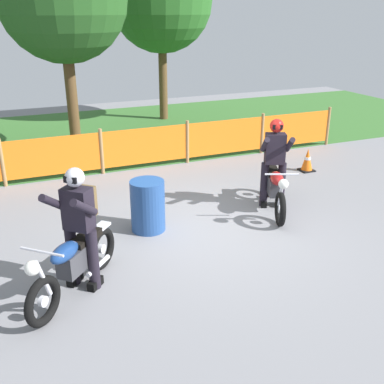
{
  "coord_description": "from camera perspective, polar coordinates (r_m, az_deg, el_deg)",
  "views": [
    {
      "loc": [
        -3.04,
        -6.51,
        3.49
      ],
      "look_at": [
        -0.5,
        -0.51,
        0.9
      ],
      "focal_mm": 42.78,
      "sensor_mm": 36.0,
      "label": 1
    }
  ],
  "objects": [
    {
      "name": "barrier_fence",
      "position": [
        10.83,
        -5.76,
        5.74
      ],
      "size": [
        10.59,
        0.08,
        1.05
      ],
      "color": "#997547",
      "rests_on": "ground"
    },
    {
      "name": "rider_lead",
      "position": [
        6.1,
        -13.85,
        -3.62
      ],
      "size": [
        0.76,
        0.77,
        1.69
      ],
      "rotation": [
        0.0,
        0.0,
        -2.31
      ],
      "color": "black",
      "rests_on": "ground"
    },
    {
      "name": "motorcycle_trailing",
      "position": [
        8.58,
        10.26,
        0.53
      ],
      "size": [
        0.93,
        1.84,
        0.92
      ],
      "rotation": [
        0.0,
        0.0,
        -1.97
      ],
      "color": "black",
      "rests_on": "ground"
    },
    {
      "name": "grass_verge",
      "position": [
        14.34,
        -10.07,
        7.27
      ],
      "size": [
        24.0,
        7.23,
        0.01
      ],
      "primitive_type": "cube",
      "color": "#386B2D",
      "rests_on": "ground"
    },
    {
      "name": "traffic_cone",
      "position": [
        10.98,
        14.19,
        3.88
      ],
      "size": [
        0.32,
        0.32,
        0.53
      ],
      "color": "black",
      "rests_on": "ground"
    },
    {
      "name": "rider_trailing",
      "position": [
        8.61,
        10.23,
        4.16
      ],
      "size": [
        0.69,
        0.78,
        1.69
      ],
      "rotation": [
        0.0,
        0.0,
        -1.97
      ],
      "color": "black",
      "rests_on": "ground"
    },
    {
      "name": "ground",
      "position": [
        8.0,
        1.88,
        -4.32
      ],
      "size": [
        24.0,
        24.0,
        0.02
      ],
      "primitive_type": "cube",
      "color": "gray"
    },
    {
      "name": "motorcycle_lead",
      "position": [
        6.17,
        -14.51,
        -8.6
      ],
      "size": [
        1.42,
        1.53,
        0.94
      ],
      "rotation": [
        0.0,
        0.0,
        -2.31
      ],
      "color": "black",
      "rests_on": "ground"
    },
    {
      "name": "tree_near_right",
      "position": [
        15.7,
        -3.85,
        22.69
      ],
      "size": [
        3.25,
        3.25,
        5.42
      ],
      "color": "brown",
      "rests_on": "ground"
    },
    {
      "name": "spare_drum",
      "position": [
        7.72,
        -5.54,
        -1.71
      ],
      "size": [
        0.58,
        0.58,
        0.88
      ],
      "primitive_type": "cylinder",
      "color": "navy",
      "rests_on": "ground"
    }
  ]
}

